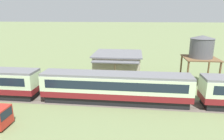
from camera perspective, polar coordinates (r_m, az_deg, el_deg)
name	(u,v)px	position (r m, az deg, el deg)	size (l,w,h in m)	color
passenger_train	(117,86)	(26.12, 1.52, -4.72)	(101.45, 3.22, 3.98)	maroon
railway_track	(105,101)	(27.15, -2.06, -8.94)	(173.35, 3.60, 0.04)	#665B51
station_building	(118,65)	(37.23, 1.68, 1.54)	(8.72, 9.79, 4.47)	#BCB293
water_tower	(201,48)	(34.39, 24.19, 5.72)	(5.10, 5.10, 8.20)	brown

